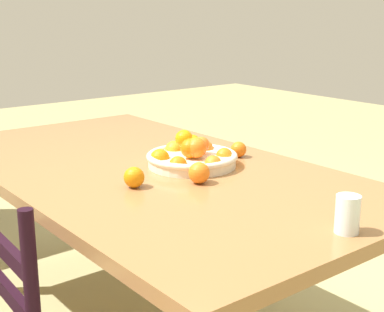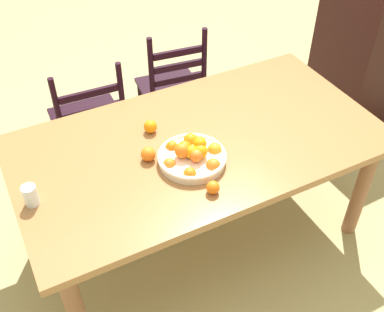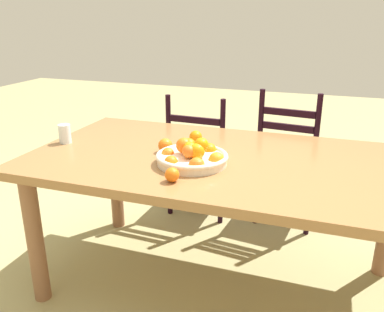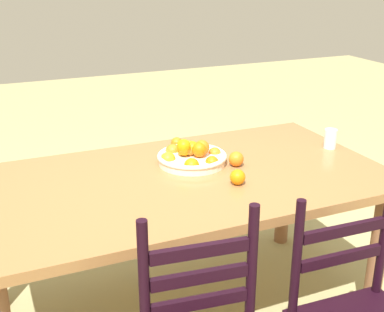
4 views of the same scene
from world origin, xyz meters
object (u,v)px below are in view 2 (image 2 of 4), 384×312
at_px(cabinet, 376,44).
at_px(orange_loose_2, 213,187).
at_px(dining_table, 199,153).
at_px(fruit_bowl, 192,156).
at_px(drinking_glass, 30,195).
at_px(orange_loose_1, 148,154).
at_px(chair_by_cabinet, 173,91).
at_px(orange_loose_0, 150,127).
at_px(chair_near_window, 89,122).

bearing_deg(cabinet, orange_loose_2, -155.38).
distance_m(dining_table, fruit_bowl, 0.22).
distance_m(orange_loose_2, drinking_glass, 0.83).
relative_size(cabinet, fruit_bowl, 3.32).
distance_m(cabinet, orange_loose_1, 2.26).
height_order(chair_by_cabinet, orange_loose_0, chair_by_cabinet).
relative_size(chair_by_cabinet, orange_loose_2, 15.40).
bearing_deg(chair_near_window, fruit_bowl, 107.25).
xyz_separation_m(cabinet, orange_loose_0, (-2.07, -0.41, 0.22)).
relative_size(chair_near_window, orange_loose_0, 12.91).
relative_size(chair_by_cabinet, fruit_bowl, 2.82).
bearing_deg(cabinet, orange_loose_1, -165.38).
bearing_deg(drinking_glass, fruit_bowl, -6.19).
relative_size(orange_loose_0, orange_loose_1, 0.95).
distance_m(cabinet, drinking_glass, 2.84).
bearing_deg(cabinet, fruit_bowl, -160.91).
height_order(dining_table, orange_loose_2, orange_loose_2).
xyz_separation_m(cabinet, orange_loose_1, (-2.17, -0.61, 0.22)).
bearing_deg(chair_near_window, orange_loose_2, 103.97).
distance_m(chair_near_window, orange_loose_1, 0.96).
distance_m(chair_by_cabinet, orange_loose_0, 0.91).
bearing_deg(orange_loose_0, cabinet, 11.28).
bearing_deg(dining_table, orange_loose_0, 138.06).
xyz_separation_m(dining_table, fruit_bowl, (-0.11, -0.14, 0.13)).
bearing_deg(orange_loose_0, fruit_bowl, -74.20).
bearing_deg(drinking_glass, cabinet, 13.19).
relative_size(dining_table, orange_loose_2, 30.73).
xyz_separation_m(dining_table, orange_loose_0, (-0.20, 0.18, 0.13)).
height_order(chair_near_window, orange_loose_1, chair_near_window).
xyz_separation_m(orange_loose_0, orange_loose_1, (-0.10, -0.20, 0.00)).
distance_m(chair_by_cabinet, fruit_bowl, 1.14).
relative_size(dining_table, cabinet, 1.69).
bearing_deg(orange_loose_2, fruit_bowl, 86.90).
distance_m(fruit_bowl, orange_loose_0, 0.33).
height_order(cabinet, drinking_glass, cabinet).
height_order(dining_table, cabinet, cabinet).
height_order(orange_loose_0, orange_loose_1, orange_loose_1).
xyz_separation_m(orange_loose_0, drinking_glass, (-0.69, -0.23, 0.02)).
bearing_deg(orange_loose_1, orange_loose_2, -63.15).
xyz_separation_m(chair_near_window, orange_loose_0, (0.17, -0.68, 0.37)).
bearing_deg(drinking_glass, orange_loose_2, -22.40).
height_order(orange_loose_0, drinking_glass, drinking_glass).
relative_size(dining_table, drinking_glass, 18.69).
distance_m(dining_table, cabinet, 1.96).
relative_size(dining_table, chair_near_window, 2.14).
height_order(cabinet, fruit_bowl, cabinet).
xyz_separation_m(cabinet, fruit_bowl, (-1.98, -0.73, 0.23)).
distance_m(chair_near_window, orange_loose_0, 0.79).
bearing_deg(drinking_glass, chair_by_cabinet, 39.32).
distance_m(chair_by_cabinet, drinking_glass, 1.53).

